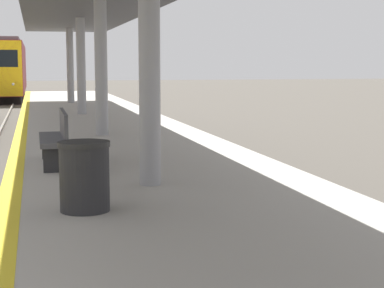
{
  "coord_description": "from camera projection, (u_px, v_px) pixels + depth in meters",
  "views": [
    {
      "loc": [
        2.0,
        -1.12,
        2.62
      ],
      "look_at": [
        7.31,
        20.45,
        -0.17
      ],
      "focal_mm": 60.0,
      "sensor_mm": 36.0,
      "label": 1
    }
  ],
  "objects": [
    {
      "name": "trash_bin",
      "position": [
        85.0,
        176.0,
        7.5
      ],
      "size": [
        0.61,
        0.61,
        0.82
      ],
      "color": "#262628",
      "rests_on": "platform_right"
    },
    {
      "name": "train",
      "position": [
        6.0,
        69.0,
        48.94
      ],
      "size": [
        2.71,
        19.42,
        4.32
      ],
      "color": "black",
      "rests_on": "ground"
    },
    {
      "name": "bench",
      "position": [
        57.0,
        136.0,
        10.89
      ],
      "size": [
        0.44,
        1.88,
        0.92
      ],
      "color": "#4C4C51",
      "rests_on": "platform_right"
    }
  ]
}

